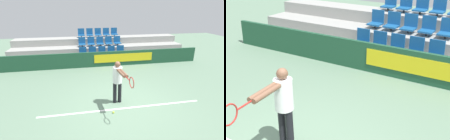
{
  "view_description": "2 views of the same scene",
  "coord_description": "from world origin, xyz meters",
  "views": [
    {
      "loc": [
        -1.34,
        -5.24,
        3.33
      ],
      "look_at": [
        -0.0,
        1.81,
        0.67
      ],
      "focal_mm": 28.0,
      "sensor_mm": 36.0,
      "label": 1
    },
    {
      "loc": [
        3.25,
        -3.33,
        3.48
      ],
      "look_at": [
        -0.12,
        2.01,
        0.91
      ],
      "focal_mm": 50.0,
      "sensor_mm": 36.0,
      "label": 2
    }
  ],
  "objects": [
    {
      "name": "court_baseline",
      "position": [
        0.0,
        -0.23,
        0.0
      ],
      "size": [
        5.67,
        0.08,
        0.01
      ],
      "color": "white",
      "rests_on": "ground"
    },
    {
      "name": "bleacher_tier_middle",
      "position": [
        0.0,
        5.93,
        0.42
      ],
      "size": [
        11.1,
        1.02,
        0.84
      ],
      "color": "#9E9E99",
      "rests_on": "ground"
    },
    {
      "name": "stadium_chair_14",
      "position": [
        1.16,
        7.09,
        1.5
      ],
      "size": [
        0.44,
        0.44,
        0.59
      ],
      "color": "#333333",
      "rests_on": "bleacher_tier_back"
    },
    {
      "name": "ground_plane",
      "position": [
        0.0,
        0.0,
        0.0
      ],
      "size": [
        30.0,
        30.0,
        0.0
      ],
      "primitive_type": "plane",
      "color": "slate"
    },
    {
      "name": "stadium_chair_8",
      "position": [
        0.58,
        6.07,
        1.08
      ],
      "size": [
        0.44,
        0.44,
        0.59
      ],
      "color": "#333333",
      "rests_on": "bleacher_tier_middle"
    },
    {
      "name": "bleacher_tier_front",
      "position": [
        0.0,
        4.91,
        0.21
      ],
      "size": [
        11.1,
        1.02,
        0.42
      ],
      "color": "#9E9E99",
      "rests_on": "ground"
    },
    {
      "name": "stadium_chair_9",
      "position": [
        1.16,
        6.07,
        1.08
      ],
      "size": [
        0.44,
        0.44,
        0.59
      ],
      "color": "#333333",
      "rests_on": "bleacher_tier_middle"
    },
    {
      "name": "stadium_chair_5",
      "position": [
        -1.16,
        6.07,
        1.08
      ],
      "size": [
        0.44,
        0.44,
        0.59
      ],
      "color": "#333333",
      "rests_on": "bleacher_tier_middle"
    },
    {
      "name": "stadium_chair_13",
      "position": [
        0.58,
        7.09,
        1.5
      ],
      "size": [
        0.44,
        0.44,
        0.59
      ],
      "color": "#333333",
      "rests_on": "bleacher_tier_back"
    },
    {
      "name": "stadium_chair_11",
      "position": [
        -0.58,
        7.09,
        1.5
      ],
      "size": [
        0.44,
        0.44,
        0.59
      ],
      "color": "#333333",
      "rests_on": "bleacher_tier_back"
    },
    {
      "name": "stadium_chair_7",
      "position": [
        0.0,
        6.07,
        1.08
      ],
      "size": [
        0.44,
        0.44,
        0.59
      ],
      "color": "#333333",
      "rests_on": "bleacher_tier_middle"
    },
    {
      "name": "stadium_chair_1",
      "position": [
        -0.58,
        5.04,
        0.66
      ],
      "size": [
        0.44,
        0.44,
        0.59
      ],
      "color": "#333333",
      "rests_on": "bleacher_tier_front"
    },
    {
      "name": "stadium_chair_6",
      "position": [
        -0.58,
        6.07,
        1.08
      ],
      "size": [
        0.44,
        0.44,
        0.59
      ],
      "color": "#333333",
      "rests_on": "bleacher_tier_middle"
    },
    {
      "name": "stadium_chair_10",
      "position": [
        -1.16,
        7.09,
        1.5
      ],
      "size": [
        0.44,
        0.44,
        0.59
      ],
      "color": "#333333",
      "rests_on": "bleacher_tier_back"
    },
    {
      "name": "barrier_wall",
      "position": [
        0.02,
        4.32,
        0.43
      ],
      "size": [
        11.5,
        0.14,
        0.87
      ],
      "color": "#1E4C33",
      "rests_on": "ground"
    },
    {
      "name": "tennis_ball",
      "position": [
        -0.38,
        -0.44,
        0.03
      ],
      "size": [
        0.07,
        0.07,
        0.07
      ],
      "color": "#CCDB33",
      "rests_on": "ground"
    },
    {
      "name": "stadium_chair_3",
      "position": [
        0.58,
        5.04,
        0.66
      ],
      "size": [
        0.44,
        0.44,
        0.59
      ],
      "color": "#333333",
      "rests_on": "bleacher_tier_front"
    },
    {
      "name": "bleacher_tier_back",
      "position": [
        0.0,
        6.95,
        0.63
      ],
      "size": [
        11.1,
        1.02,
        1.26
      ],
      "color": "#9E9E99",
      "rests_on": "ground"
    },
    {
      "name": "stadium_chair_0",
      "position": [
        -1.16,
        5.04,
        0.66
      ],
      "size": [
        0.44,
        0.44,
        0.59
      ],
      "color": "#333333",
      "rests_on": "bleacher_tier_front"
    },
    {
      "name": "stadium_chair_12",
      "position": [
        0.0,
        7.09,
        1.5
      ],
      "size": [
        0.44,
        0.44,
        0.59
      ],
      "color": "#333333",
      "rests_on": "bleacher_tier_back"
    },
    {
      "name": "tennis_player",
      "position": [
        -0.1,
        0.16,
        0.97
      ],
      "size": [
        0.34,
        1.56,
        1.56
      ],
      "rotation": [
        0.0,
        0.0,
        0.1
      ],
      "color": "black",
      "rests_on": "ground"
    },
    {
      "name": "stadium_chair_2",
      "position": [
        0.0,
        5.04,
        0.66
      ],
      "size": [
        0.44,
        0.44,
        0.59
      ],
      "color": "#333333",
      "rests_on": "bleacher_tier_front"
    },
    {
      "name": "stadium_chair_4",
      "position": [
        1.16,
        5.04,
        0.66
      ],
      "size": [
        0.44,
        0.44,
        0.59
      ],
      "color": "#333333",
      "rests_on": "bleacher_tier_front"
    }
  ]
}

